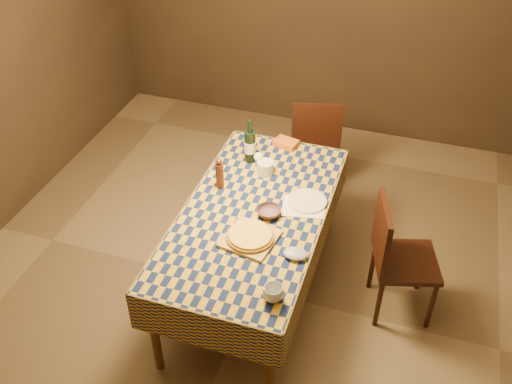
{
  "coord_description": "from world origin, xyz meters",
  "views": [
    {
      "loc": [
        0.91,
        -2.77,
        3.23
      ],
      "look_at": [
        0.0,
        0.05,
        0.9
      ],
      "focal_mm": 40.0,
      "sensor_mm": 36.0,
      "label": 1
    }
  ],
  "objects_px": {
    "dining_table": "(254,220)",
    "wine_bottle": "(250,146)",
    "pizza": "(250,235)",
    "chair_right": "(395,254)",
    "cutting_board": "(250,238)",
    "white_plate": "(307,201)",
    "bowl": "(269,212)",
    "chair_far": "(315,138)"
  },
  "relations": [
    {
      "from": "dining_table",
      "to": "wine_bottle",
      "type": "height_order",
      "value": "wine_bottle"
    },
    {
      "from": "cutting_board",
      "to": "chair_far",
      "type": "height_order",
      "value": "chair_far"
    },
    {
      "from": "chair_far",
      "to": "chair_right",
      "type": "distance_m",
      "value": 1.49
    },
    {
      "from": "pizza",
      "to": "wine_bottle",
      "type": "relative_size",
      "value": 1.16
    },
    {
      "from": "cutting_board",
      "to": "wine_bottle",
      "type": "bearing_deg",
      "value": 108.48
    },
    {
      "from": "cutting_board",
      "to": "white_plate",
      "type": "relative_size",
      "value": 1.17
    },
    {
      "from": "cutting_board",
      "to": "chair_far",
      "type": "bearing_deg",
      "value": 88.27
    },
    {
      "from": "wine_bottle",
      "to": "dining_table",
      "type": "bearing_deg",
      "value": -69.24
    },
    {
      "from": "dining_table",
      "to": "bowl",
      "type": "bearing_deg",
      "value": -0.23
    },
    {
      "from": "pizza",
      "to": "chair_right",
      "type": "xyz_separation_m",
      "value": [
        0.89,
        0.42,
        -0.28
      ]
    },
    {
      "from": "cutting_board",
      "to": "chair_right",
      "type": "distance_m",
      "value": 1.02
    },
    {
      "from": "pizza",
      "to": "dining_table",
      "type": "bearing_deg",
      "value": 103.45
    },
    {
      "from": "wine_bottle",
      "to": "cutting_board",
      "type": "bearing_deg",
      "value": -71.52
    },
    {
      "from": "white_plate",
      "to": "dining_table",
      "type": "bearing_deg",
      "value": -146.37
    },
    {
      "from": "pizza",
      "to": "white_plate",
      "type": "bearing_deg",
      "value": 62.16
    },
    {
      "from": "dining_table",
      "to": "white_plate",
      "type": "distance_m",
      "value": 0.39
    },
    {
      "from": "white_plate",
      "to": "cutting_board",
      "type": "bearing_deg",
      "value": -117.84
    },
    {
      "from": "dining_table",
      "to": "wine_bottle",
      "type": "relative_size",
      "value": 5.3
    },
    {
      "from": "cutting_board",
      "to": "chair_right",
      "type": "height_order",
      "value": "chair_right"
    },
    {
      "from": "cutting_board",
      "to": "wine_bottle",
      "type": "relative_size",
      "value": 0.9
    },
    {
      "from": "dining_table",
      "to": "chair_far",
      "type": "relative_size",
      "value": 1.98
    },
    {
      "from": "cutting_board",
      "to": "bowl",
      "type": "xyz_separation_m",
      "value": [
        0.04,
        0.27,
        0.02
      ]
    },
    {
      "from": "pizza",
      "to": "cutting_board",
      "type": "bearing_deg",
      "value": 0.0
    },
    {
      "from": "bowl",
      "to": "chair_right",
      "type": "bearing_deg",
      "value": 10.24
    },
    {
      "from": "bowl",
      "to": "chair_right",
      "type": "relative_size",
      "value": 0.17
    },
    {
      "from": "bowl",
      "to": "dining_table",
      "type": "bearing_deg",
      "value": 179.77
    },
    {
      "from": "white_plate",
      "to": "bowl",
      "type": "bearing_deg",
      "value": -134.85
    },
    {
      "from": "cutting_board",
      "to": "bowl",
      "type": "height_order",
      "value": "bowl"
    },
    {
      "from": "dining_table",
      "to": "cutting_board",
      "type": "height_order",
      "value": "cutting_board"
    },
    {
      "from": "cutting_board",
      "to": "white_plate",
      "type": "xyz_separation_m",
      "value": [
        0.25,
        0.48,
        -0.0
      ]
    },
    {
      "from": "wine_bottle",
      "to": "chair_far",
      "type": "bearing_deg",
      "value": 68.35
    },
    {
      "from": "white_plate",
      "to": "chair_far",
      "type": "height_order",
      "value": "chair_far"
    },
    {
      "from": "dining_table",
      "to": "pizza",
      "type": "height_order",
      "value": "pizza"
    },
    {
      "from": "dining_table",
      "to": "cutting_board",
      "type": "bearing_deg",
      "value": -76.55
    },
    {
      "from": "pizza",
      "to": "chair_far",
      "type": "distance_m",
      "value": 1.68
    },
    {
      "from": "wine_bottle",
      "to": "chair_right",
      "type": "relative_size",
      "value": 0.37
    },
    {
      "from": "cutting_board",
      "to": "chair_right",
      "type": "bearing_deg",
      "value": 25.17
    },
    {
      "from": "chair_right",
      "to": "white_plate",
      "type": "bearing_deg",
      "value": 174.97
    },
    {
      "from": "pizza",
      "to": "chair_far",
      "type": "xyz_separation_m",
      "value": [
        0.05,
        1.65,
        -0.28
      ]
    },
    {
      "from": "pizza",
      "to": "chair_right",
      "type": "relative_size",
      "value": 0.43
    },
    {
      "from": "bowl",
      "to": "chair_far",
      "type": "bearing_deg",
      "value": 89.69
    },
    {
      "from": "white_plate",
      "to": "chair_far",
      "type": "bearing_deg",
      "value": 99.73
    }
  ]
}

